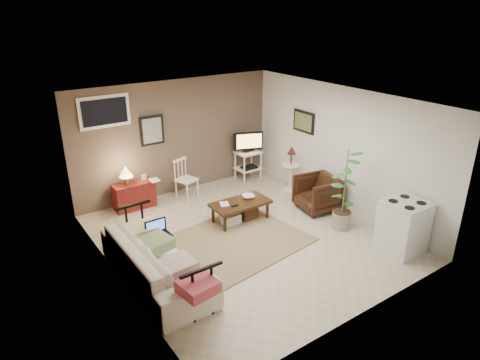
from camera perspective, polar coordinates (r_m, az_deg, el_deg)
floor at (r=7.57m, az=0.77°, el=-7.60°), size 5.00×5.00×0.00m
art_back at (r=8.78m, az=-11.66°, el=6.51°), size 0.50×0.03×0.60m
art_right at (r=9.07m, az=8.50°, el=7.71°), size 0.03×0.60×0.45m
window at (r=8.36m, az=-17.63°, el=8.67°), size 0.96×0.03×0.60m
rug at (r=7.41m, az=-0.85°, el=-8.23°), size 2.53×2.12×0.02m
coffee_table at (r=7.99m, az=0.02°, el=-4.01°), size 1.10×0.58×0.41m
sofa at (r=6.39m, az=-11.19°, el=-9.62°), size 0.67×2.28×0.89m
sofa_pillows at (r=6.15m, az=-9.77°, el=-9.78°), size 0.44×2.17×0.15m
sofa_end_rails at (r=6.47m, az=-10.08°, el=-9.77°), size 0.61×2.28×0.77m
laptop at (r=6.71m, az=-10.96°, el=-6.64°), size 0.35×0.25×0.24m
red_console at (r=8.73m, az=-14.03°, el=-1.70°), size 0.80×0.35×0.92m
spindle_chair at (r=9.01m, az=-7.22°, el=0.05°), size 0.47×0.47×0.82m
tv_stand at (r=9.77m, az=1.10°, el=3.37°), size 0.65×0.44×1.13m
side_table at (r=9.23m, az=6.82°, el=2.21°), size 0.38×0.38×1.01m
armchair at (r=8.52m, az=10.31°, el=-1.57°), size 0.80×0.84×0.76m
potted_plant at (r=7.74m, az=13.80°, el=-0.84°), size 0.38×0.38×1.53m
stove at (r=7.48m, az=20.93°, el=-5.80°), size 0.68×0.63×0.89m
bowl at (r=8.04m, az=1.14°, el=-1.65°), size 0.24×0.14×0.23m
book_table at (r=7.78m, az=-2.69°, el=-2.62°), size 0.15×0.08×0.22m
book_console at (r=8.60m, az=-11.95°, el=0.54°), size 0.18×0.04×0.24m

